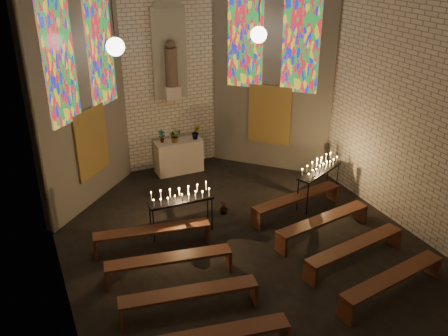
{
  "coord_description": "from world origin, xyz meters",
  "views": [
    {
      "loc": [
        -4.39,
        -7.73,
        6.6
      ],
      "look_at": [
        -0.23,
        1.57,
        1.81
      ],
      "focal_mm": 40.0,
      "sensor_mm": 36.0,
      "label": 1
    }
  ],
  "objects_px": {
    "altar": "(179,156)",
    "aisle_flower_pot": "(224,207)",
    "votive_stand_right": "(320,168)",
    "votive_stand_left": "(181,197)"
  },
  "relations": [
    {
      "from": "altar",
      "to": "aisle_flower_pot",
      "type": "relative_size",
      "value": 3.77
    },
    {
      "from": "altar",
      "to": "votive_stand_right",
      "type": "xyz_separation_m",
      "value": [
        2.76,
        -3.36,
        0.51
      ]
    },
    {
      "from": "altar",
      "to": "votive_stand_right",
      "type": "height_order",
      "value": "votive_stand_right"
    },
    {
      "from": "altar",
      "to": "votive_stand_right",
      "type": "bearing_deg",
      "value": -50.57
    },
    {
      "from": "votive_stand_left",
      "to": "altar",
      "type": "bearing_deg",
      "value": 72.81
    },
    {
      "from": "aisle_flower_pot",
      "to": "votive_stand_right",
      "type": "height_order",
      "value": "votive_stand_right"
    },
    {
      "from": "aisle_flower_pot",
      "to": "votive_stand_right",
      "type": "xyz_separation_m",
      "value": [
        2.57,
        -0.46,
        0.83
      ]
    },
    {
      "from": "altar",
      "to": "votive_stand_left",
      "type": "relative_size",
      "value": 0.9
    },
    {
      "from": "aisle_flower_pot",
      "to": "votive_stand_left",
      "type": "distance_m",
      "value": 1.59
    },
    {
      "from": "altar",
      "to": "votive_stand_left",
      "type": "distance_m",
      "value": 3.55
    }
  ]
}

